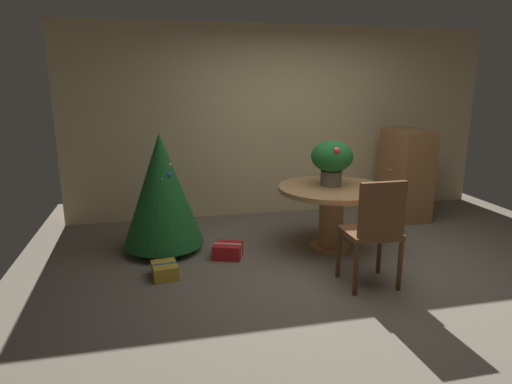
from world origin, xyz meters
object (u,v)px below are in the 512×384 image
(holiday_tree, at_px, (162,190))
(gift_box_gold, at_px, (165,270))
(round_dining_table, at_px, (332,203))
(wooden_chair_near, at_px, (375,227))
(flower_vase, at_px, (332,159))
(wooden_cabinet, at_px, (405,174))
(gift_box_red, at_px, (228,250))

(holiday_tree, xyz_separation_m, gift_box_gold, (-0.02, -0.72, -0.63))
(round_dining_table, distance_m, wooden_chair_near, 1.00)
(flower_vase, xyz_separation_m, holiday_tree, (-1.85, 0.31, -0.33))
(gift_box_gold, relative_size, wooden_cabinet, 0.25)
(holiday_tree, height_order, gift_box_gold, holiday_tree)
(round_dining_table, distance_m, holiday_tree, 1.89)
(gift_box_red, xyz_separation_m, wooden_cabinet, (2.63, 0.91, 0.54))
(wooden_chair_near, distance_m, wooden_cabinet, 2.41)
(flower_vase, height_order, gift_box_gold, flower_vase)
(flower_vase, height_order, holiday_tree, holiday_tree)
(flower_vase, bearing_deg, wooden_chair_near, -90.42)
(gift_box_gold, distance_m, wooden_cabinet, 3.59)
(round_dining_table, distance_m, flower_vase, 0.50)
(flower_vase, distance_m, holiday_tree, 1.90)
(round_dining_table, distance_m, gift_box_red, 1.26)
(gift_box_gold, height_order, wooden_cabinet, wooden_cabinet)
(wooden_cabinet, bearing_deg, gift_box_red, -160.87)
(gift_box_red, bearing_deg, flower_vase, 2.98)
(round_dining_table, distance_m, wooden_cabinet, 1.72)
(gift_box_gold, bearing_deg, flower_vase, 12.60)
(gift_box_red, xyz_separation_m, gift_box_gold, (-0.68, -0.36, -0.01))
(flower_vase, bearing_deg, holiday_tree, 170.61)
(wooden_chair_near, xyz_separation_m, gift_box_red, (-1.18, 1.01, -0.50))
(round_dining_table, bearing_deg, flower_vase, 83.12)
(round_dining_table, xyz_separation_m, wooden_cabinet, (1.46, 0.92, 0.08))
(wooden_chair_near, xyz_separation_m, gift_box_gold, (-1.86, 0.65, -0.51))
(wooden_chair_near, height_order, gift_box_gold, wooden_chair_near)
(round_dining_table, xyz_separation_m, gift_box_red, (-1.18, 0.00, -0.46))
(gift_box_red, distance_m, wooden_cabinet, 2.84)
(flower_vase, xyz_separation_m, gift_box_gold, (-1.87, -0.42, -0.96))
(flower_vase, height_order, wooden_cabinet, same)
(holiday_tree, xyz_separation_m, gift_box_red, (0.66, -0.37, -0.62))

